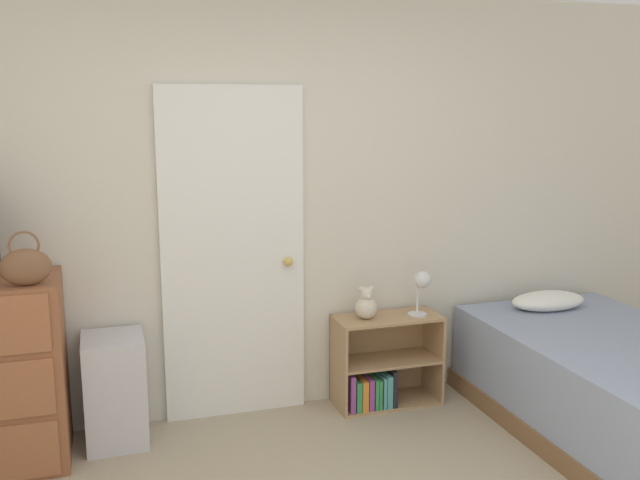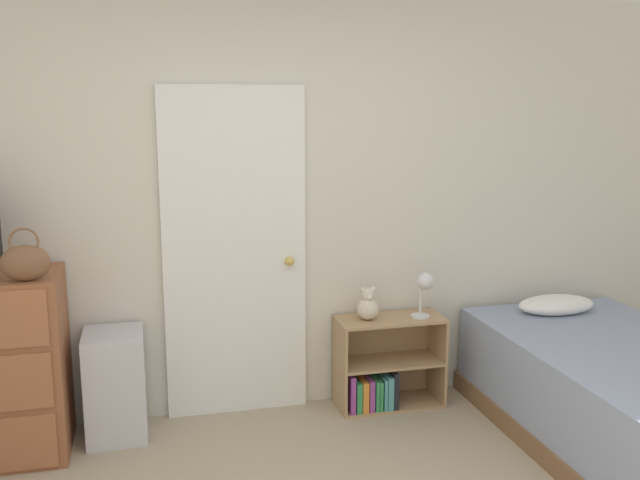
# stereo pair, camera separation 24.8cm
# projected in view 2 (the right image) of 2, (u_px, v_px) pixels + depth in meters

# --- Properties ---
(wall_back) EXTENTS (10.00, 0.06, 2.55)m
(wall_back) POSITION_uv_depth(u_px,v_px,m) (261.00, 207.00, 4.33)
(wall_back) COLOR beige
(wall_back) RESTS_ON ground_plane
(door_closed) EXTENTS (0.86, 0.09, 2.00)m
(door_closed) POSITION_uv_depth(u_px,v_px,m) (235.00, 254.00, 4.29)
(door_closed) COLOR white
(door_closed) RESTS_ON ground_plane
(handbag) EXTENTS (0.25, 0.11, 0.28)m
(handbag) POSITION_uv_depth(u_px,v_px,m) (25.00, 262.00, 3.60)
(handbag) COLOR brown
(handbag) RESTS_ON dresser
(storage_bin) EXTENTS (0.33, 0.37, 0.62)m
(storage_bin) POSITION_uv_depth(u_px,v_px,m) (116.00, 385.00, 4.07)
(storage_bin) COLOR silver
(storage_bin) RESTS_ON ground_plane
(bookshelf) EXTENTS (0.67, 0.30, 0.58)m
(bookshelf) POSITION_uv_depth(u_px,v_px,m) (381.00, 371.00, 4.51)
(bookshelf) COLOR tan
(bookshelf) RESTS_ON ground_plane
(teddy_bear) EXTENTS (0.14, 0.14, 0.21)m
(teddy_bear) POSITION_uv_depth(u_px,v_px,m) (368.00, 306.00, 4.40)
(teddy_bear) COLOR beige
(teddy_bear) RESTS_ON bookshelf
(desk_lamp) EXTENTS (0.13, 0.13, 0.29)m
(desk_lamp) POSITION_uv_depth(u_px,v_px,m) (424.00, 286.00, 4.42)
(desk_lamp) COLOR silver
(desk_lamp) RESTS_ON bookshelf
(bed) EXTENTS (1.14, 1.91, 0.68)m
(bed) POSITION_uv_depth(u_px,v_px,m) (619.00, 394.00, 4.02)
(bed) COLOR brown
(bed) RESTS_ON ground_plane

